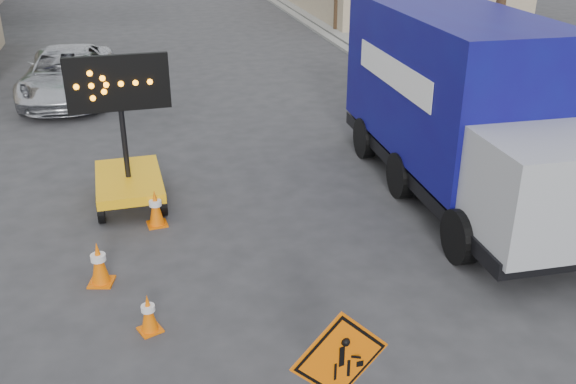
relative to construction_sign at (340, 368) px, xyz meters
name	(u,v)px	position (x,y,z in m)	size (l,w,h in m)	color
curb_right	(392,79)	(6.87, 15.02, -0.82)	(0.40, 60.00, 0.12)	gray
sidewalk_right	(452,74)	(9.17, 15.02, -0.81)	(4.00, 60.00, 0.15)	gray
construction_sign	(340,368)	(0.00, 0.00, 0.00)	(1.25, 0.89, 1.67)	black
arrow_board	(128,172)	(-2.30, 7.06, -0.18)	(1.99, 2.25, 3.15)	#FFB20E
pickup_truck	(68,74)	(-3.99, 15.47, -0.10)	(2.59, 5.61, 1.56)	#BABCC2
box_truck	(457,116)	(4.47, 5.92, 0.85)	(2.73, 8.09, 3.82)	black
cone_a	(148,313)	(-2.13, 2.46, -0.57)	(0.41, 0.41, 0.63)	#EF6305
cone_b	(99,263)	(-2.86, 3.98, -0.50)	(0.48, 0.48, 0.77)	#EF6305
cone_c	(156,208)	(-1.83, 5.89, -0.51)	(0.42, 0.42, 0.75)	#EF6305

